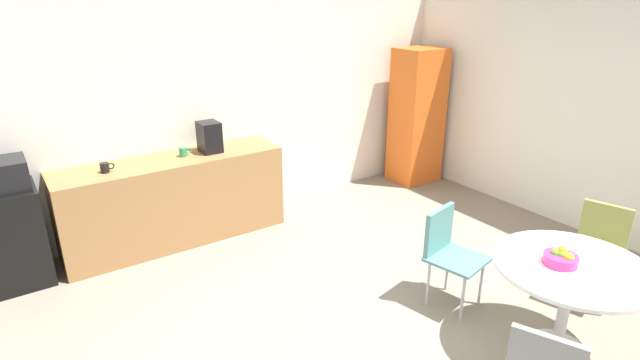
{
  "coord_description": "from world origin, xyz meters",
  "views": [
    {
      "loc": [
        -2.21,
        -2.11,
        2.49
      ],
      "look_at": [
        0.05,
        1.2,
        0.95
      ],
      "focal_mm": 27.79,
      "sensor_mm": 36.0,
      "label": 1
    }
  ],
  "objects_px": {
    "fruit_bowl": "(561,258)",
    "coffee_maker": "(209,137)",
    "chair_olive": "(600,242)",
    "round_table": "(570,283)",
    "locker_cabinet": "(417,116)",
    "mini_fridge": "(11,237)",
    "mug_white": "(183,152)",
    "chair_teal": "(448,246)",
    "mug_green": "(105,168)"
  },
  "relations": [
    {
      "from": "fruit_bowl",
      "to": "coffee_maker",
      "type": "bearing_deg",
      "value": 110.13
    },
    {
      "from": "chair_olive",
      "to": "fruit_bowl",
      "type": "relative_size",
      "value": 3.64
    },
    {
      "from": "round_table",
      "to": "chair_olive",
      "type": "relative_size",
      "value": 1.27
    },
    {
      "from": "locker_cabinet",
      "to": "coffee_maker",
      "type": "bearing_deg",
      "value": 178.03
    },
    {
      "from": "mini_fridge",
      "to": "locker_cabinet",
      "type": "distance_m",
      "value": 4.85
    },
    {
      "from": "mug_white",
      "to": "round_table",
      "type": "bearing_deg",
      "value": -64.96
    },
    {
      "from": "locker_cabinet",
      "to": "round_table",
      "type": "height_order",
      "value": "locker_cabinet"
    },
    {
      "from": "mini_fridge",
      "to": "coffee_maker",
      "type": "relative_size",
      "value": 2.8
    },
    {
      "from": "chair_teal",
      "to": "fruit_bowl",
      "type": "distance_m",
      "value": 0.91
    },
    {
      "from": "mini_fridge",
      "to": "chair_teal",
      "type": "distance_m",
      "value": 3.8
    },
    {
      "from": "fruit_bowl",
      "to": "mug_green",
      "type": "distance_m",
      "value": 3.9
    },
    {
      "from": "round_table",
      "to": "mug_white",
      "type": "distance_m",
      "value": 3.66
    },
    {
      "from": "mug_green",
      "to": "locker_cabinet",
      "type": "bearing_deg",
      "value": -0.72
    },
    {
      "from": "chair_olive",
      "to": "locker_cabinet",
      "type": "bearing_deg",
      "value": 75.76
    },
    {
      "from": "fruit_bowl",
      "to": "coffee_maker",
      "type": "relative_size",
      "value": 0.71
    },
    {
      "from": "mini_fridge",
      "to": "chair_teal",
      "type": "xyz_separation_m",
      "value": [
        2.96,
        -2.37,
        0.07
      ]
    },
    {
      "from": "chair_olive",
      "to": "mug_green",
      "type": "height_order",
      "value": "mug_green"
    },
    {
      "from": "chair_teal",
      "to": "mug_white",
      "type": "xyz_separation_m",
      "value": [
        -1.34,
        2.38,
        0.43
      ]
    },
    {
      "from": "fruit_bowl",
      "to": "mug_white",
      "type": "distance_m",
      "value": 3.57
    },
    {
      "from": "mug_white",
      "to": "locker_cabinet",
      "type": "bearing_deg",
      "value": -1.86
    },
    {
      "from": "mini_fridge",
      "to": "round_table",
      "type": "bearing_deg",
      "value": -46.17
    },
    {
      "from": "mini_fridge",
      "to": "fruit_bowl",
      "type": "xyz_separation_m",
      "value": [
        3.1,
        -3.24,
        0.33
      ]
    },
    {
      "from": "fruit_bowl",
      "to": "coffee_maker",
      "type": "distance_m",
      "value": 3.46
    },
    {
      "from": "round_table",
      "to": "mug_white",
      "type": "bearing_deg",
      "value": 115.04
    },
    {
      "from": "round_table",
      "to": "chair_teal",
      "type": "relative_size",
      "value": 1.27
    },
    {
      "from": "mug_green",
      "to": "chair_olive",
      "type": "bearing_deg",
      "value": -42.85
    },
    {
      "from": "chair_olive",
      "to": "chair_teal",
      "type": "bearing_deg",
      "value": 149.06
    },
    {
      "from": "coffee_maker",
      "to": "chair_teal",
      "type": "bearing_deg",
      "value": -66.12
    },
    {
      "from": "locker_cabinet",
      "to": "chair_teal",
      "type": "height_order",
      "value": "locker_cabinet"
    },
    {
      "from": "locker_cabinet",
      "to": "coffee_maker",
      "type": "distance_m",
      "value": 2.92
    },
    {
      "from": "mug_green",
      "to": "coffee_maker",
      "type": "relative_size",
      "value": 0.4
    },
    {
      "from": "round_table",
      "to": "coffee_maker",
      "type": "relative_size",
      "value": 3.3
    },
    {
      "from": "locker_cabinet",
      "to": "chair_teal",
      "type": "bearing_deg",
      "value": -129.27
    },
    {
      "from": "mug_green",
      "to": "fruit_bowl",
      "type": "bearing_deg",
      "value": -54.82
    },
    {
      "from": "mug_white",
      "to": "mini_fridge",
      "type": "bearing_deg",
      "value": -179.85
    },
    {
      "from": "round_table",
      "to": "mug_white",
      "type": "height_order",
      "value": "mug_white"
    },
    {
      "from": "locker_cabinet",
      "to": "chair_teal",
      "type": "relative_size",
      "value": 2.17
    },
    {
      "from": "chair_teal",
      "to": "coffee_maker",
      "type": "relative_size",
      "value": 2.59
    },
    {
      "from": "chair_olive",
      "to": "mug_green",
      "type": "distance_m",
      "value": 4.42
    },
    {
      "from": "chair_olive",
      "to": "mug_white",
      "type": "height_order",
      "value": "mug_white"
    },
    {
      "from": "round_table",
      "to": "coffee_maker",
      "type": "height_order",
      "value": "coffee_maker"
    },
    {
      "from": "chair_olive",
      "to": "coffee_maker",
      "type": "relative_size",
      "value": 2.59
    },
    {
      "from": "mini_fridge",
      "to": "chair_olive",
      "type": "height_order",
      "value": "mini_fridge"
    },
    {
      "from": "mini_fridge",
      "to": "round_table",
      "type": "xyz_separation_m",
      "value": [
        3.17,
        -3.3,
        0.14
      ]
    },
    {
      "from": "locker_cabinet",
      "to": "mug_green",
      "type": "distance_m",
      "value": 3.97
    },
    {
      "from": "locker_cabinet",
      "to": "chair_olive",
      "type": "height_order",
      "value": "locker_cabinet"
    },
    {
      "from": "locker_cabinet",
      "to": "mug_white",
      "type": "height_order",
      "value": "locker_cabinet"
    },
    {
      "from": "locker_cabinet",
      "to": "mug_green",
      "type": "height_order",
      "value": "locker_cabinet"
    },
    {
      "from": "chair_olive",
      "to": "mug_green",
      "type": "xyz_separation_m",
      "value": [
        -3.22,
        2.99,
        0.43
      ]
    },
    {
      "from": "mini_fridge",
      "to": "fruit_bowl",
      "type": "bearing_deg",
      "value": -46.24
    }
  ]
}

